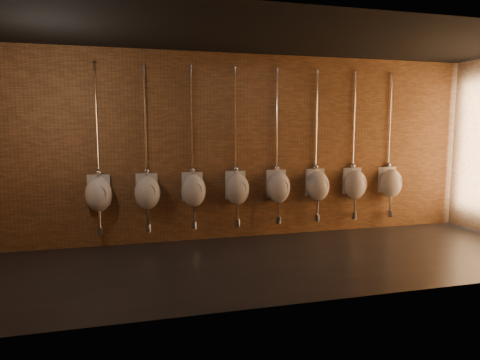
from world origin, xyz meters
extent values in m
plane|color=black|center=(0.00, 0.00, 0.00)|extent=(8.50, 8.50, 0.00)
cube|color=black|center=(0.00, 0.00, 3.20)|extent=(8.50, 3.00, 0.04)
cube|color=#8F5E34|center=(0.00, 1.50, 1.60)|extent=(8.50, 0.04, 3.20)
cube|color=#8F5E34|center=(0.00, -1.50, 1.60)|extent=(8.50, 0.04, 3.20)
ellipsoid|color=silver|center=(-2.56, 1.34, 0.89)|extent=(0.45, 0.40, 0.55)
cube|color=silver|center=(-2.56, 1.48, 0.94)|extent=(0.36, 0.07, 0.50)
cylinder|color=#989898|center=(-2.56, 1.20, 0.92)|extent=(0.24, 0.04, 0.24)
cylinder|color=silver|center=(-2.56, 1.46, 2.06)|extent=(0.03, 0.03, 1.79)
sphere|color=silver|center=(-2.56, 1.45, 1.23)|extent=(0.10, 0.10, 0.10)
cylinder|color=silver|center=(-2.56, 1.46, 2.95)|extent=(0.07, 0.07, 0.01)
cylinder|color=silver|center=(-2.56, 1.34, 0.52)|extent=(0.04, 0.04, 0.31)
cylinder|color=silver|center=(-2.56, 1.34, 0.30)|extent=(0.10, 0.10, 0.13)
cylinder|color=silver|center=(-2.56, 1.43, 0.30)|extent=(0.04, 0.18, 0.04)
ellipsoid|color=silver|center=(-1.80, 1.34, 0.89)|extent=(0.45, 0.40, 0.55)
cube|color=silver|center=(-1.80, 1.48, 0.94)|extent=(0.36, 0.07, 0.50)
cylinder|color=#989898|center=(-1.80, 1.20, 0.92)|extent=(0.24, 0.04, 0.24)
cylinder|color=silver|center=(-1.80, 1.46, 2.06)|extent=(0.03, 0.03, 1.79)
sphere|color=silver|center=(-1.80, 1.45, 1.23)|extent=(0.10, 0.10, 0.10)
cylinder|color=silver|center=(-1.80, 1.46, 2.95)|extent=(0.07, 0.07, 0.01)
cylinder|color=silver|center=(-1.80, 1.34, 0.52)|extent=(0.04, 0.04, 0.31)
cylinder|color=silver|center=(-1.80, 1.34, 0.30)|extent=(0.10, 0.10, 0.13)
cylinder|color=silver|center=(-1.80, 1.43, 0.30)|extent=(0.04, 0.18, 0.04)
ellipsoid|color=silver|center=(-1.05, 1.34, 0.89)|extent=(0.45, 0.40, 0.55)
cube|color=silver|center=(-1.05, 1.48, 0.94)|extent=(0.36, 0.07, 0.50)
cylinder|color=#989898|center=(-1.05, 1.20, 0.92)|extent=(0.24, 0.04, 0.24)
cylinder|color=silver|center=(-1.05, 1.46, 2.06)|extent=(0.03, 0.03, 1.79)
sphere|color=silver|center=(-1.05, 1.45, 1.23)|extent=(0.10, 0.10, 0.10)
cylinder|color=silver|center=(-1.05, 1.46, 2.95)|extent=(0.07, 0.07, 0.01)
cylinder|color=silver|center=(-1.05, 1.34, 0.52)|extent=(0.04, 0.04, 0.31)
cylinder|color=silver|center=(-1.05, 1.34, 0.30)|extent=(0.10, 0.10, 0.13)
cylinder|color=silver|center=(-1.05, 1.43, 0.30)|extent=(0.04, 0.18, 0.04)
ellipsoid|color=silver|center=(-0.29, 1.34, 0.89)|extent=(0.45, 0.40, 0.55)
cube|color=silver|center=(-0.29, 1.48, 0.94)|extent=(0.36, 0.07, 0.50)
cylinder|color=#989898|center=(-0.29, 1.20, 0.92)|extent=(0.24, 0.04, 0.24)
cylinder|color=silver|center=(-0.29, 1.46, 2.06)|extent=(0.03, 0.03, 1.79)
sphere|color=silver|center=(-0.29, 1.45, 1.23)|extent=(0.10, 0.10, 0.10)
cylinder|color=silver|center=(-0.29, 1.46, 2.95)|extent=(0.07, 0.07, 0.01)
cylinder|color=silver|center=(-0.29, 1.34, 0.52)|extent=(0.04, 0.04, 0.31)
cylinder|color=silver|center=(-0.29, 1.34, 0.30)|extent=(0.10, 0.10, 0.13)
cylinder|color=silver|center=(-0.29, 1.43, 0.30)|extent=(0.04, 0.18, 0.04)
ellipsoid|color=silver|center=(0.47, 1.34, 0.89)|extent=(0.45, 0.40, 0.55)
cube|color=silver|center=(0.47, 1.48, 0.94)|extent=(0.36, 0.07, 0.50)
cylinder|color=#989898|center=(0.47, 1.20, 0.92)|extent=(0.24, 0.04, 0.24)
cylinder|color=silver|center=(0.47, 1.46, 2.06)|extent=(0.03, 0.03, 1.79)
sphere|color=silver|center=(0.47, 1.45, 1.23)|extent=(0.10, 0.10, 0.10)
cylinder|color=silver|center=(0.47, 1.46, 2.95)|extent=(0.07, 0.07, 0.01)
cylinder|color=silver|center=(0.47, 1.34, 0.52)|extent=(0.04, 0.04, 0.31)
cylinder|color=silver|center=(0.47, 1.34, 0.30)|extent=(0.10, 0.10, 0.13)
cylinder|color=silver|center=(0.47, 1.43, 0.30)|extent=(0.04, 0.18, 0.04)
ellipsoid|color=silver|center=(1.23, 1.34, 0.89)|extent=(0.45, 0.40, 0.55)
cube|color=silver|center=(1.23, 1.48, 0.94)|extent=(0.36, 0.07, 0.50)
cylinder|color=#989898|center=(1.23, 1.20, 0.92)|extent=(0.24, 0.04, 0.24)
cylinder|color=silver|center=(1.23, 1.46, 2.06)|extent=(0.03, 0.03, 1.79)
sphere|color=silver|center=(1.23, 1.45, 1.23)|extent=(0.10, 0.10, 0.10)
cylinder|color=silver|center=(1.23, 1.46, 2.95)|extent=(0.07, 0.07, 0.01)
cylinder|color=silver|center=(1.23, 1.34, 0.52)|extent=(0.04, 0.04, 0.31)
cylinder|color=silver|center=(1.23, 1.34, 0.30)|extent=(0.10, 0.10, 0.13)
cylinder|color=silver|center=(1.23, 1.43, 0.30)|extent=(0.04, 0.18, 0.04)
ellipsoid|color=silver|center=(1.99, 1.34, 0.89)|extent=(0.45, 0.40, 0.55)
cube|color=silver|center=(1.99, 1.48, 0.94)|extent=(0.36, 0.07, 0.50)
cylinder|color=#989898|center=(1.99, 1.20, 0.92)|extent=(0.24, 0.04, 0.24)
cylinder|color=silver|center=(1.99, 1.46, 2.06)|extent=(0.03, 0.03, 1.79)
sphere|color=silver|center=(1.99, 1.45, 1.23)|extent=(0.10, 0.10, 0.10)
cylinder|color=silver|center=(1.99, 1.46, 2.95)|extent=(0.07, 0.07, 0.01)
cylinder|color=silver|center=(1.99, 1.34, 0.52)|extent=(0.04, 0.04, 0.31)
cylinder|color=silver|center=(1.99, 1.34, 0.30)|extent=(0.10, 0.10, 0.13)
cylinder|color=silver|center=(1.99, 1.43, 0.30)|extent=(0.04, 0.18, 0.04)
ellipsoid|color=silver|center=(2.75, 1.34, 0.89)|extent=(0.45, 0.40, 0.55)
cube|color=silver|center=(2.75, 1.48, 0.94)|extent=(0.36, 0.07, 0.50)
cylinder|color=#989898|center=(2.75, 1.20, 0.92)|extent=(0.24, 0.04, 0.24)
cylinder|color=silver|center=(2.75, 1.46, 2.06)|extent=(0.03, 0.03, 1.79)
sphere|color=silver|center=(2.75, 1.45, 1.23)|extent=(0.10, 0.10, 0.10)
cylinder|color=silver|center=(2.75, 1.46, 2.95)|extent=(0.07, 0.07, 0.01)
cylinder|color=silver|center=(2.75, 1.34, 0.52)|extent=(0.04, 0.04, 0.31)
cylinder|color=silver|center=(2.75, 1.34, 0.30)|extent=(0.10, 0.10, 0.13)
cylinder|color=silver|center=(2.75, 1.43, 0.30)|extent=(0.04, 0.18, 0.04)
camera|label=1|loc=(-2.13, -5.72, 1.95)|focal=32.00mm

